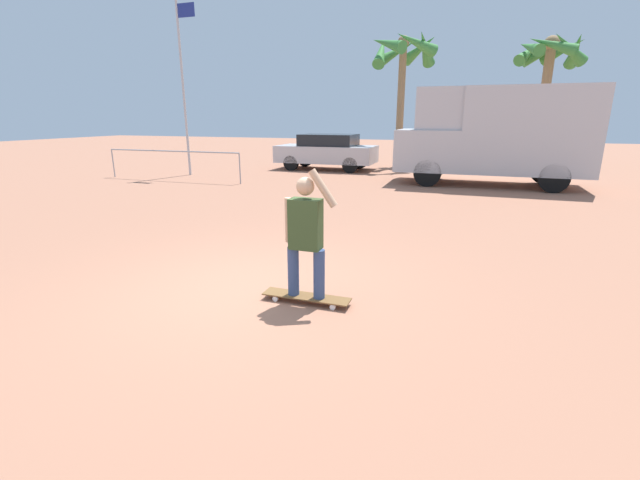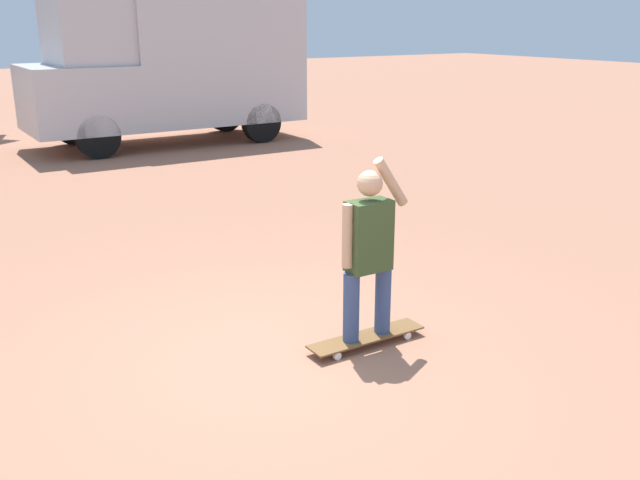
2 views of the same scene
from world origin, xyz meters
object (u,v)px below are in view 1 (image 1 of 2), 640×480
skateboard (306,297)px  palm_tree_center_background (404,56)px  camper_van (496,133)px  palm_tree_near_van (550,59)px  person_skateboarder (306,231)px  parked_car_silver (327,151)px  flagpole (184,80)px

skateboard → palm_tree_center_background: bearing=94.9°
camper_van → palm_tree_center_background: palm_tree_center_background is taller
camper_van → palm_tree_center_background: size_ratio=1.04×
camper_van → palm_tree_near_van: 9.36m
person_skateboarder → camper_van: camper_van is taller
person_skateboarder → parked_car_silver: size_ratio=0.37×
person_skateboarder → flagpole: size_ratio=0.25×
skateboard → palm_tree_center_background: 16.34m
skateboard → parked_car_silver: size_ratio=0.26×
camper_van → parked_car_silver: bearing=159.8°
camper_van → parked_car_silver: size_ratio=1.42×
person_skateboarder → palm_tree_center_background: size_ratio=0.27×
person_skateboarder → palm_tree_near_van: (4.95, 19.52, 3.95)m
person_skateboarder → flagpole: 13.53m
skateboard → parked_car_silver: parked_car_silver is taller
palm_tree_near_van → flagpole: size_ratio=0.93×
person_skateboarder → camper_van: size_ratio=0.26×
person_skateboarder → flagpole: flagpole is taller
parked_car_silver → skateboard: bearing=-72.9°
camper_van → palm_tree_near_van: bearing=74.1°
palm_tree_near_van → palm_tree_center_background: (-6.29, -3.93, -0.08)m
person_skateboarder → palm_tree_center_background: palm_tree_center_background is taller
palm_tree_center_background → flagpole: flagpole is taller
skateboard → palm_tree_near_van: (4.95, 19.52, 4.80)m
skateboard → person_skateboarder: size_ratio=0.70×
skateboard → camper_van: 11.45m
skateboard → camper_van: (2.54, 11.05, 1.66)m
palm_tree_center_background → flagpole: bearing=-142.8°
skateboard → palm_tree_center_background: size_ratio=0.19×
person_skateboarder → palm_tree_near_van: size_ratio=0.26×
parked_car_silver → palm_tree_near_van: palm_tree_near_van is taller
palm_tree_center_background → camper_van: bearing=-49.5°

